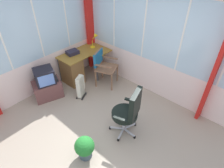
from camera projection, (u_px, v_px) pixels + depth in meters
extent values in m
cube|color=gray|center=(99.00, 140.00, 3.72)|extent=(4.87, 5.36, 0.06)
cube|color=silver|center=(34.00, 78.00, 4.61)|extent=(3.87, 0.06, 0.86)
cube|color=silver|center=(20.00, 31.00, 3.90)|extent=(3.79, 0.06, 1.47)
cube|color=white|center=(1.00, 37.00, 3.67)|extent=(0.04, 0.07, 1.47)
cube|color=white|center=(36.00, 26.00, 4.14)|extent=(0.04, 0.07, 1.47)
cube|color=white|center=(65.00, 18.00, 4.60)|extent=(0.04, 0.07, 1.47)
cube|color=silver|center=(155.00, 78.00, 4.61)|extent=(0.06, 4.36, 0.86)
cube|color=silver|center=(163.00, 31.00, 3.91)|extent=(0.06, 4.28, 1.47)
cube|color=white|center=(183.00, 37.00, 3.68)|extent=(0.07, 0.04, 1.47)
cube|color=white|center=(145.00, 26.00, 4.14)|extent=(0.07, 0.04, 1.47)
cube|color=white|center=(115.00, 18.00, 4.60)|extent=(0.07, 0.04, 1.47)
cube|color=red|center=(90.00, 27.00, 5.16)|extent=(0.25, 0.09, 2.41)
cube|color=red|center=(216.00, 70.00, 3.46)|extent=(0.24, 0.07, 2.41)
cube|color=olive|center=(82.00, 53.00, 5.01)|extent=(1.27, 0.60, 0.02)
cube|color=olive|center=(102.00, 53.00, 4.99)|extent=(0.60, 0.21, 0.02)
cube|color=brown|center=(72.00, 71.00, 5.00)|extent=(0.40, 0.56, 0.70)
cylinder|color=#4C4C51|center=(97.00, 70.00, 5.03)|extent=(0.04, 0.04, 0.71)
cylinder|color=#4C4C51|center=(60.00, 70.00, 5.02)|extent=(0.04, 0.04, 0.71)
cylinder|color=yellow|center=(93.00, 47.00, 5.23)|extent=(0.13, 0.13, 0.02)
cylinder|color=yellow|center=(92.00, 44.00, 5.17)|extent=(0.02, 0.02, 0.18)
cylinder|color=yellow|center=(94.00, 37.00, 5.07)|extent=(0.04, 0.12, 0.16)
cone|color=yellow|center=(96.00, 35.00, 5.06)|extent=(0.14, 0.14, 0.12)
cube|color=black|center=(101.00, 51.00, 5.03)|extent=(0.11, 0.15, 0.02)
cube|color=#252131|center=(72.00, 52.00, 4.90)|extent=(0.33, 0.27, 0.09)
cylinder|color=brown|center=(112.00, 83.00, 4.77)|extent=(0.04, 0.04, 0.48)
cylinder|color=brown|center=(117.00, 73.00, 5.10)|extent=(0.04, 0.04, 0.48)
cylinder|color=brown|center=(96.00, 79.00, 4.89)|extent=(0.04, 0.04, 0.48)
cylinder|color=brown|center=(102.00, 70.00, 5.22)|extent=(0.04, 0.04, 0.48)
cube|color=brown|center=(107.00, 68.00, 4.84)|extent=(0.62, 0.62, 0.04)
cube|color=brown|center=(98.00, 58.00, 4.75)|extent=(0.41, 0.19, 0.43)
cube|color=#1B5F8D|center=(98.00, 58.00, 4.74)|extent=(0.45, 0.22, 0.36)
cube|color=brown|center=(103.00, 66.00, 4.56)|extent=(0.20, 0.42, 0.03)
cube|color=brown|center=(110.00, 58.00, 4.89)|extent=(0.20, 0.42, 0.03)
cube|color=#B7B7BF|center=(121.00, 134.00, 3.75)|extent=(0.28, 0.11, 0.02)
cylinder|color=black|center=(118.00, 140.00, 3.66)|extent=(0.05, 0.05, 0.05)
cube|color=#B7B7BF|center=(129.00, 132.00, 3.78)|extent=(0.04, 0.28, 0.02)
cylinder|color=black|center=(135.00, 137.00, 3.71)|extent=(0.05, 0.05, 0.05)
cube|color=#B7B7BF|center=(130.00, 126.00, 3.91)|extent=(0.28, 0.13, 0.02)
cylinder|color=black|center=(135.00, 124.00, 3.97)|extent=(0.05, 0.05, 0.05)
cube|color=#B7B7BF|center=(122.00, 123.00, 3.96)|extent=(0.20, 0.24, 0.02)
cylinder|color=black|center=(121.00, 119.00, 4.08)|extent=(0.05, 0.05, 0.05)
cube|color=#B7B7BF|center=(117.00, 128.00, 3.87)|extent=(0.19, 0.25, 0.02)
cylinder|color=black|center=(110.00, 128.00, 3.89)|extent=(0.05, 0.05, 0.05)
cylinder|color=#B7B7BF|center=(124.00, 122.00, 3.73)|extent=(0.05, 0.05, 0.37)
cylinder|color=black|center=(125.00, 114.00, 3.59)|extent=(0.50, 0.50, 0.09)
cube|color=black|center=(135.00, 105.00, 3.34)|extent=(0.43, 0.21, 0.54)
cube|color=black|center=(130.00, 100.00, 3.71)|extent=(0.11, 0.23, 0.04)
cube|color=black|center=(119.00, 119.00, 3.32)|extent=(0.11, 0.23, 0.04)
cube|color=brown|center=(48.00, 89.00, 4.60)|extent=(0.75, 0.63, 0.42)
cube|color=black|center=(44.00, 76.00, 4.36)|extent=(0.53, 0.52, 0.36)
cube|color=#648ADC|center=(46.00, 81.00, 4.22)|extent=(0.33, 0.12, 0.28)
cube|color=#262628|center=(52.00, 79.00, 4.50)|extent=(0.32, 0.29, 0.07)
cube|color=silver|center=(78.00, 89.00, 4.45)|extent=(0.06, 0.10, 0.55)
cube|color=silver|center=(79.00, 88.00, 4.49)|extent=(0.06, 0.10, 0.55)
cube|color=silver|center=(80.00, 87.00, 4.52)|extent=(0.06, 0.10, 0.55)
cube|color=silver|center=(81.00, 86.00, 4.55)|extent=(0.06, 0.10, 0.55)
cube|color=silver|center=(81.00, 85.00, 4.58)|extent=(0.06, 0.10, 0.55)
cube|color=silver|center=(82.00, 84.00, 4.61)|extent=(0.06, 0.10, 0.55)
cube|color=black|center=(84.00, 96.00, 4.70)|extent=(0.26, 0.14, 0.03)
cube|color=black|center=(79.00, 95.00, 4.73)|extent=(0.26, 0.14, 0.03)
cube|color=silver|center=(82.00, 82.00, 4.63)|extent=(0.08, 0.10, 0.39)
cylinder|color=#3F515B|center=(85.00, 153.00, 3.38)|extent=(0.23, 0.23, 0.15)
sphere|color=#257C2F|center=(84.00, 146.00, 3.25)|extent=(0.35, 0.35, 0.35)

